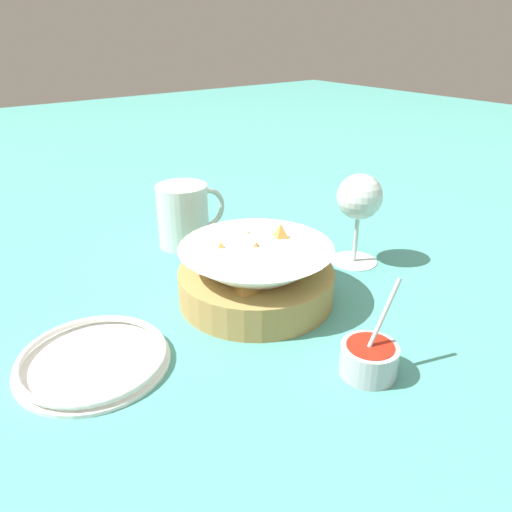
# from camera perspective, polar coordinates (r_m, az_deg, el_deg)

# --- Properties ---
(ground_plane) EXTENTS (4.00, 4.00, 0.00)m
(ground_plane) POSITION_cam_1_polar(r_m,az_deg,el_deg) (0.69, -0.49, -5.11)
(ground_plane) COLOR teal
(food_basket) EXTENTS (0.21, 0.21, 0.10)m
(food_basket) POSITION_cam_1_polar(r_m,az_deg,el_deg) (0.68, -0.04, -2.14)
(food_basket) COLOR #B2894C
(food_basket) RESTS_ON ground_plane
(sauce_cup) EXTENTS (0.07, 0.06, 0.11)m
(sauce_cup) POSITION_cam_1_polar(r_m,az_deg,el_deg) (0.56, 12.81, -11.26)
(sauce_cup) COLOR #B7B7BC
(sauce_cup) RESTS_ON ground_plane
(wine_glass) EXTENTS (0.07, 0.07, 0.14)m
(wine_glass) POSITION_cam_1_polar(r_m,az_deg,el_deg) (0.78, 11.68, 6.23)
(wine_glass) COLOR silver
(wine_glass) RESTS_ON ground_plane
(beer_mug) EXTENTS (0.13, 0.09, 0.11)m
(beer_mug) POSITION_cam_1_polar(r_m,az_deg,el_deg) (0.85, -8.21, 4.38)
(beer_mug) COLOR silver
(beer_mug) RESTS_ON ground_plane
(side_plate) EXTENTS (0.17, 0.17, 0.01)m
(side_plate) POSITION_cam_1_polar(r_m,az_deg,el_deg) (0.60, -18.13, -11.15)
(side_plate) COLOR white
(side_plate) RESTS_ON ground_plane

